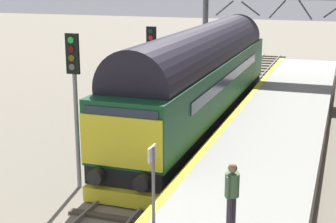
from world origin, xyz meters
TOP-DOWN VIEW (x-y plane):
  - ground_plane at (0.00, 0.00)m, footprint 140.00×140.00m
  - track_main at (0.00, 0.00)m, footprint 2.50×60.00m
  - station_platform at (3.60, 0.00)m, footprint 4.00×44.00m
  - diesel_locomotive at (0.00, 6.06)m, footprint 2.74×18.24m
  - signal_post_near at (-1.92, -2.04)m, footprint 0.44×0.22m
  - signal_post_mid at (-1.92, 4.87)m, footprint 0.44×0.22m
  - platform_number_sign at (2.02, -5.51)m, footprint 0.10×0.44m
  - waiting_passenger at (3.88, -5.23)m, footprint 0.42×0.49m
  - overhead_footbridge at (2.05, 15.73)m, footprint 9.30×2.00m

SIDE VIEW (x-z plane):
  - ground_plane at x=0.00m, z-range 0.00..0.00m
  - track_main at x=0.00m, z-range -0.02..0.13m
  - station_platform at x=3.60m, z-range 0.00..1.01m
  - waiting_passenger at x=3.88m, z-range 1.17..2.81m
  - platform_number_sign at x=2.02m, z-range 1.33..3.27m
  - diesel_locomotive at x=0.00m, z-range 0.14..4.82m
  - signal_post_mid at x=-1.92m, z-range 0.66..5.38m
  - signal_post_near at x=-1.92m, z-range 0.76..5.87m
  - overhead_footbridge at x=2.05m, z-range 2.35..8.37m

